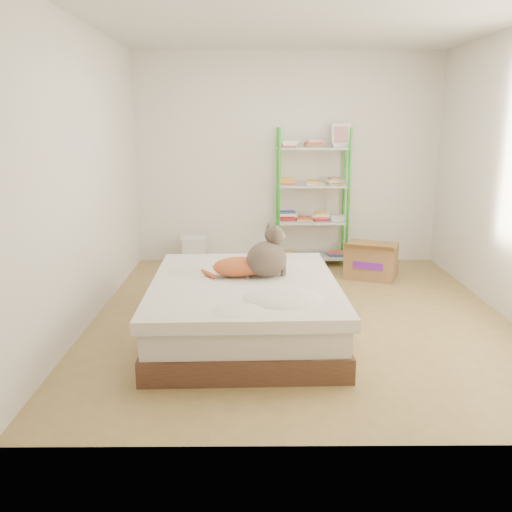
{
  "coord_description": "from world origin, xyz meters",
  "views": [
    {
      "loc": [
        -0.44,
        -4.77,
        1.75
      ],
      "look_at": [
        -0.41,
        -0.18,
        0.62
      ],
      "focal_mm": 38.0,
      "sensor_mm": 36.0,
      "label": 1
    }
  ],
  "objects_px": {
    "bed": "(244,308)",
    "grey_cat": "(267,251)",
    "shelf_unit": "(313,198)",
    "cardboard_box": "(371,261)",
    "orange_cat": "(239,264)",
    "white_bin": "(194,251)"
  },
  "relations": [
    {
      "from": "bed",
      "to": "grey_cat",
      "type": "height_order",
      "value": "grey_cat"
    },
    {
      "from": "shelf_unit",
      "to": "cardboard_box",
      "type": "xyz_separation_m",
      "value": [
        0.63,
        -0.59,
        -0.65
      ]
    },
    {
      "from": "orange_cat",
      "to": "shelf_unit",
      "type": "relative_size",
      "value": 0.3
    },
    {
      "from": "orange_cat",
      "to": "white_bin",
      "type": "distance_m",
      "value": 2.33
    },
    {
      "from": "grey_cat",
      "to": "cardboard_box",
      "type": "xyz_separation_m",
      "value": [
        1.26,
        1.66,
        -0.51
      ]
    },
    {
      "from": "shelf_unit",
      "to": "white_bin",
      "type": "bearing_deg",
      "value": -178.8
    },
    {
      "from": "grey_cat",
      "to": "shelf_unit",
      "type": "distance_m",
      "value": 2.33
    },
    {
      "from": "bed",
      "to": "cardboard_box",
      "type": "xyz_separation_m",
      "value": [
        1.45,
        1.78,
        -0.04
      ]
    },
    {
      "from": "orange_cat",
      "to": "shelf_unit",
      "type": "xyz_separation_m",
      "value": [
        0.86,
        2.24,
        0.25
      ]
    },
    {
      "from": "cardboard_box",
      "to": "white_bin",
      "type": "bearing_deg",
      "value": -173.27
    },
    {
      "from": "shelf_unit",
      "to": "white_bin",
      "type": "distance_m",
      "value": 1.62
    },
    {
      "from": "shelf_unit",
      "to": "white_bin",
      "type": "relative_size",
      "value": 4.78
    },
    {
      "from": "grey_cat",
      "to": "shelf_unit",
      "type": "bearing_deg",
      "value": -46.84
    },
    {
      "from": "white_bin",
      "to": "cardboard_box",
      "type": "bearing_deg",
      "value": -14.79
    },
    {
      "from": "orange_cat",
      "to": "shelf_unit",
      "type": "distance_m",
      "value": 2.41
    },
    {
      "from": "bed",
      "to": "grey_cat",
      "type": "distance_m",
      "value": 0.51
    },
    {
      "from": "grey_cat",
      "to": "orange_cat",
      "type": "bearing_deg",
      "value": 57.48
    },
    {
      "from": "orange_cat",
      "to": "grey_cat",
      "type": "distance_m",
      "value": 0.26
    },
    {
      "from": "orange_cat",
      "to": "grey_cat",
      "type": "xyz_separation_m",
      "value": [
        0.23,
        -0.01,
        0.11
      ]
    },
    {
      "from": "orange_cat",
      "to": "white_bin",
      "type": "bearing_deg",
      "value": 100.14
    },
    {
      "from": "cardboard_box",
      "to": "white_bin",
      "type": "xyz_separation_m",
      "value": [
        -2.11,
        0.56,
        -0.01
      ]
    },
    {
      "from": "white_bin",
      "to": "orange_cat",
      "type": "bearing_deg",
      "value": -74.29
    }
  ]
}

